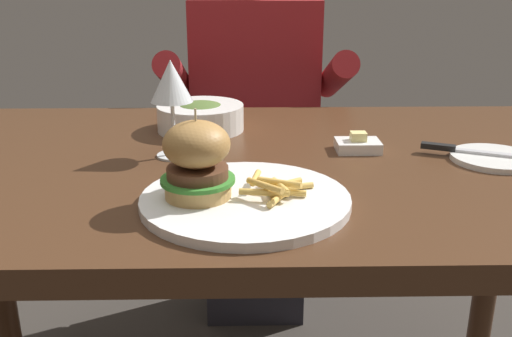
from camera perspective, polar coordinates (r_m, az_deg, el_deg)
dining_table at (r=1.04m, az=-1.08°, el=-3.65°), size 1.38×0.79×0.74m
main_plate at (r=0.81m, az=-1.37°, el=-3.18°), size 0.30×0.30×0.01m
burger_sandwich at (r=0.79m, az=-5.93°, el=0.91°), size 0.10×0.10×0.13m
fries_pile at (r=0.81m, az=1.95°, el=-1.90°), size 0.11×0.11×0.03m
wine_glass at (r=1.00m, az=-8.49°, el=8.32°), size 0.07×0.07×0.17m
bread_plate at (r=1.08m, az=22.72°, el=0.96°), size 0.15×0.15×0.01m
table_knife at (r=1.08m, az=20.20°, el=1.73°), size 0.18×0.09×0.01m
butter_dish at (r=1.06m, az=10.14°, el=2.34°), size 0.08×0.06×0.04m
soup_bowl at (r=1.19m, az=-5.58°, el=5.21°), size 0.18×0.18×0.06m
diner_person at (r=1.70m, az=-0.14°, el=2.47°), size 0.51×0.36×1.18m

